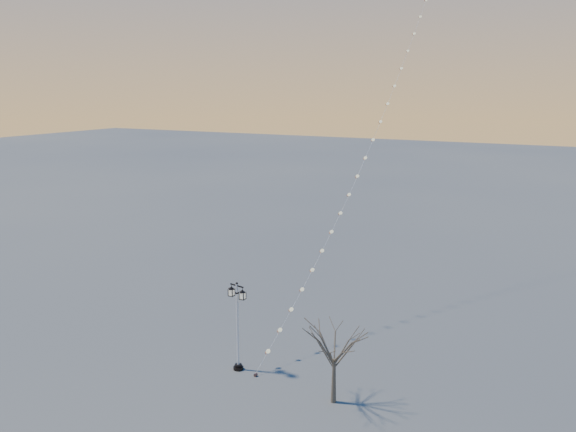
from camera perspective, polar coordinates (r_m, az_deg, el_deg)
The scene contains 4 objects.
ground at distance 34.81m, azimuth -5.72°, elevation -14.38°, with size 300.00×300.00×0.00m, color #515451.
street_lamp at distance 33.73m, azimuth -4.81°, elevation -9.97°, with size 1.28×0.64×5.13m.
bare_tree at distance 30.37m, azimuth 4.42°, elevation -12.31°, with size 2.57×2.57×4.26m.
kite_train at distance 44.97m, azimuth 8.88°, elevation 12.23°, with size 2.64×33.63×31.62m.
Camera 1 is at (17.34, -25.89, 15.52)m, focal length 37.47 mm.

